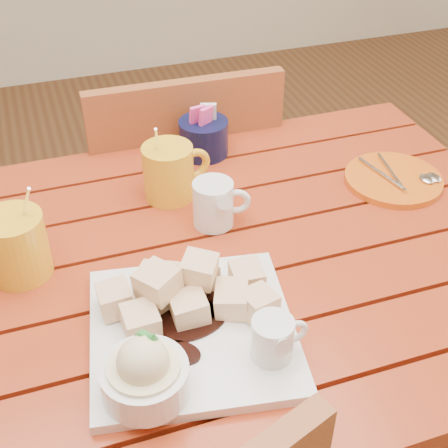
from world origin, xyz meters
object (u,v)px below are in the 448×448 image
object	(u,v)px
orange_saucer	(394,179)
table	(192,312)
chair_far	(180,209)
dessert_plate	(184,331)
coffee_mug_right	(170,171)
coffee_mug_left	(14,246)

from	to	relation	value
orange_saucer	table	bearing A→B (deg)	-166.86
chair_far	dessert_plate	bearing A→B (deg)	77.42
table	coffee_mug_right	distance (m)	0.25
dessert_plate	coffee_mug_right	bearing A→B (deg)	77.91
coffee_mug_right	coffee_mug_left	bearing A→B (deg)	-165.74
table	coffee_mug_left	world-z (taller)	coffee_mug_left
coffee_mug_right	orange_saucer	size ratio (longest dim) A/B	0.83
dessert_plate	orange_saucer	bearing A→B (deg)	28.73
coffee_mug_left	coffee_mug_right	size ratio (longest dim) A/B	1.04
dessert_plate	coffee_mug_right	distance (m)	0.37
chair_far	orange_saucer	bearing A→B (deg)	130.21
dessert_plate	chair_far	xyz separation A→B (m)	(0.17, 0.66, -0.29)
table	orange_saucer	xyz separation A→B (m)	(0.43, 0.10, 0.11)
coffee_mug_right	chair_far	distance (m)	0.44
coffee_mug_left	chair_far	bearing A→B (deg)	29.27
table	coffee_mug_right	xyz separation A→B (m)	(0.02, 0.19, 0.16)
coffee_mug_left	coffee_mug_right	distance (m)	0.31
table	coffee_mug_right	bearing A→B (deg)	83.36
chair_far	coffee_mug_right	bearing A→B (deg)	75.01
orange_saucer	chair_far	world-z (taller)	chair_far
table	chair_far	world-z (taller)	chair_far
dessert_plate	orange_saucer	world-z (taller)	dessert_plate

